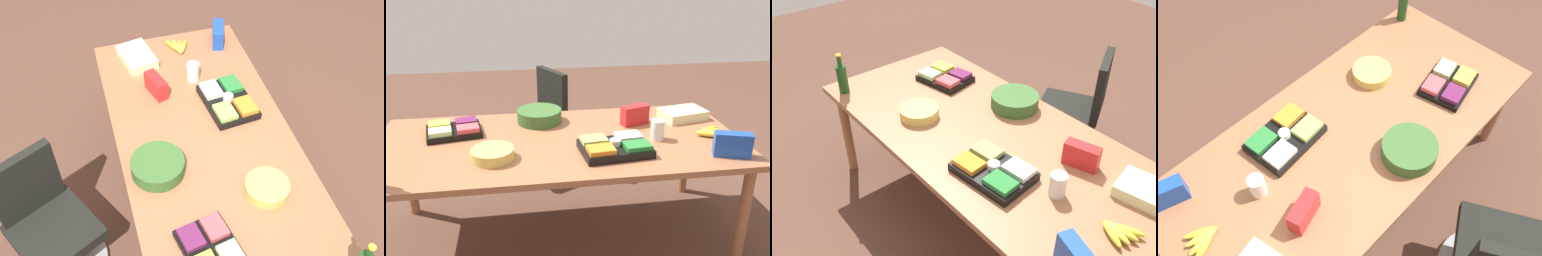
{
  "view_description": "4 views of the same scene",
  "coord_description": "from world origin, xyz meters",
  "views": [
    {
      "loc": [
        -1.84,
        0.64,
        3.02
      ],
      "look_at": [
        0.11,
        0.08,
        0.84
      ],
      "focal_mm": 43.92,
      "sensor_mm": 36.0,
      "label": 1
    },
    {
      "loc": [
        -0.25,
        -2.49,
        1.88
      ],
      "look_at": [
        0.14,
        0.06,
        0.82
      ],
      "focal_mm": 38.37,
      "sensor_mm": 36.0,
      "label": 2
    },
    {
      "loc": [
        1.62,
        -1.51,
        2.37
      ],
      "look_at": [
        -0.11,
        -0.1,
        0.79
      ],
      "focal_mm": 40.32,
      "sensor_mm": 36.0,
      "label": 3
    },
    {
      "loc": [
        1.02,
        0.96,
        2.71
      ],
      "look_at": [
        0.0,
        -0.01,
        0.79
      ],
      "focal_mm": 36.75,
      "sensor_mm": 36.0,
      "label": 4
    }
  ],
  "objects": [
    {
      "name": "veggie_tray",
      "position": [
        0.32,
        -0.24,
        0.8
      ],
      "size": [
        0.45,
        0.34,
        0.09
      ],
      "color": "black",
      "rests_on": "conference_table"
    },
    {
      "name": "salad_bowl",
      "position": [
        -0.11,
        0.35,
        0.81
      ],
      "size": [
        0.41,
        0.41,
        0.1
      ],
      "primitive_type": "cylinder",
      "rotation": [
        0.0,
        0.0,
        0.31
      ],
      "color": "#355E2A",
      "rests_on": "conference_table"
    },
    {
      "name": "office_chair",
      "position": [
        -0.09,
        1.07,
        0.37
      ],
      "size": [
        0.65,
        0.65,
        0.95
      ],
      "color": "gray",
      "rests_on": "ground"
    },
    {
      "name": "mayo_jar",
      "position": [
        0.65,
        -0.08,
        0.83
      ],
      "size": [
        0.09,
        0.09,
        0.14
      ],
      "primitive_type": "cylinder",
      "rotation": [
        0.0,
        0.0,
        -0.06
      ],
      "color": "white",
      "rests_on": "conference_table"
    },
    {
      "name": "chip_bag_red",
      "position": [
        0.57,
        0.2,
        0.84
      ],
      "size": [
        0.21,
        0.14,
        0.14
      ],
      "primitive_type": "cube",
      "rotation": [
        0.0,
        0.0,
        0.3
      ],
      "color": "red",
      "rests_on": "conference_table"
    },
    {
      "name": "conference_table",
      "position": [
        0.0,
        0.0,
        0.7
      ],
      "size": [
        2.42,
        1.12,
        0.77
      ],
      "color": "#975F3E",
      "rests_on": "ground"
    },
    {
      "name": "fruit_platter",
      "position": [
        -0.7,
        0.21,
        0.8
      ],
      "size": [
        0.41,
        0.34,
        0.07
      ],
      "color": "black",
      "rests_on": "conference_table"
    },
    {
      "name": "banana_bunch",
      "position": [
        1.02,
        -0.07,
        0.79
      ],
      "size": [
        0.2,
        0.18,
        0.04
      ],
      "color": "yellow",
      "rests_on": "conference_table"
    },
    {
      "name": "chip_bag_blue",
      "position": [
        1.02,
        -0.39,
        0.84
      ],
      "size": [
        0.23,
        0.14,
        0.15
      ],
      "primitive_type": "cube",
      "rotation": [
        0.0,
        0.0,
        -0.3
      ],
      "color": "#1A45AC",
      "rests_on": "conference_table"
    },
    {
      "name": "ground_plane",
      "position": [
        0.0,
        0.0,
        0.0
      ],
      "size": [
        10.0,
        10.0,
        0.0
      ],
      "primitive_type": "plane",
      "color": "brown"
    },
    {
      "name": "chip_bowl",
      "position": [
        -0.42,
        -0.22,
        0.8
      ],
      "size": [
        0.29,
        0.29,
        0.07
      ],
      "primitive_type": "cylinder",
      "rotation": [
        0.0,
        0.0,
        0.12
      ],
      "color": "#CCB355",
      "rests_on": "conference_table"
    },
    {
      "name": "sheet_cake",
      "position": [
        0.97,
        0.26,
        0.8
      ],
      "size": [
        0.36,
        0.28,
        0.07
      ],
      "primitive_type": "cube",
      "rotation": [
        0.0,
        0.0,
        0.21
      ],
      "color": "beige",
      "rests_on": "conference_table"
    }
  ]
}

